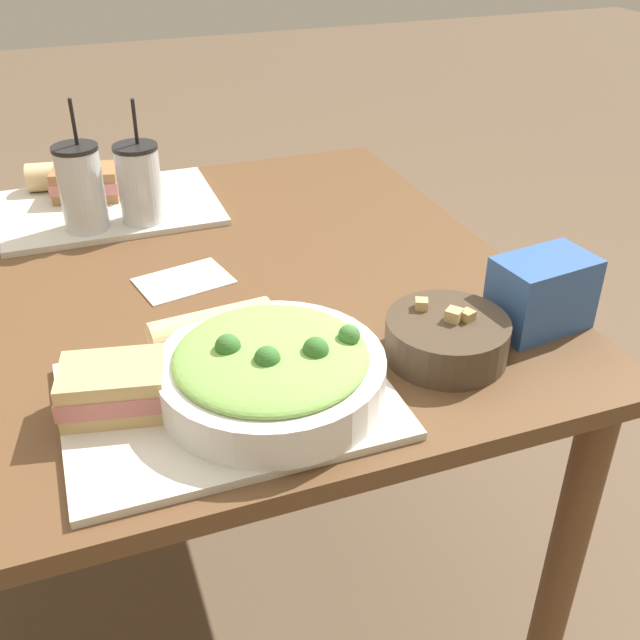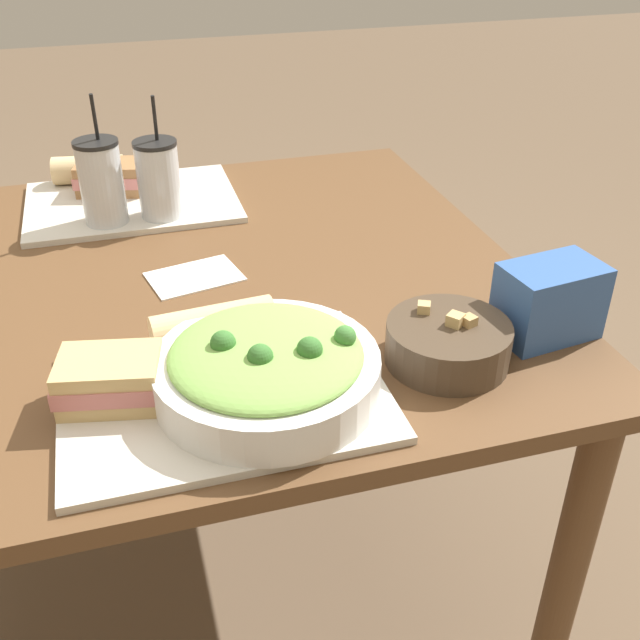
{
  "view_description": "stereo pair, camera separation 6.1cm",
  "coord_description": "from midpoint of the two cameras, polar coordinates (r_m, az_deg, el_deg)",
  "views": [
    {
      "loc": [
        -0.11,
        -1.14,
        1.39
      ],
      "look_at": [
        0.2,
        -0.3,
        0.84
      ],
      "focal_mm": 42.0,
      "sensor_mm": 36.0,
      "label": 1
    },
    {
      "loc": [
        -0.05,
        -1.16,
        1.39
      ],
      "look_at": [
        0.2,
        -0.3,
        0.84
      ],
      "focal_mm": 42.0,
      "sensor_mm": 36.0,
      "label": 2
    }
  ],
  "objects": [
    {
      "name": "dining_table",
      "position": [
        1.35,
        -13.67,
        -1.14
      ],
      "size": [
        1.25,
        1.08,
        0.77
      ],
      "color": "brown",
      "rests_on": "ground_plane"
    },
    {
      "name": "baguette_far",
      "position": [
        1.72,
        -19.86,
        10.3
      ],
      "size": [
        0.16,
        0.08,
        0.06
      ],
      "rotation": [
        0.0,
        0.0,
        1.4
      ],
      "color": "#DBBC84",
      "rests_on": "tray_far"
    },
    {
      "name": "drink_cup_red",
      "position": [
        1.51,
        -14.72,
        9.86
      ],
      "size": [
        0.08,
        0.08,
        0.24
      ],
      "color": "silver",
      "rests_on": "tray_far"
    },
    {
      "name": "tray_near",
      "position": [
        1.01,
        -8.75,
        -6.07
      ],
      "size": [
        0.43,
        0.31,
        0.01
      ],
      "color": "beige",
      "rests_on": "dining_table"
    },
    {
      "name": "drink_cup_dark",
      "position": [
        1.5,
        -18.83,
        9.31
      ],
      "size": [
        0.08,
        0.08,
        0.25
      ],
      "color": "silver",
      "rests_on": "tray_far"
    },
    {
      "name": "ground_plane",
      "position": [
        1.81,
        -10.83,
        -19.53
      ],
      "size": [
        12.0,
        12.0,
        0.0
      ],
      "primitive_type": "plane",
      "color": "brown"
    },
    {
      "name": "tray_far",
      "position": [
        1.62,
        -16.69,
        8.19
      ],
      "size": [
        0.43,
        0.31,
        0.01
      ],
      "color": "beige",
      "rests_on": "dining_table"
    },
    {
      "name": "sandwich_far",
      "position": [
        1.66,
        -18.37,
        9.89
      ],
      "size": [
        0.16,
        0.12,
        0.06
      ],
      "rotation": [
        0.0,
        0.0,
        -0.25
      ],
      "color": "olive",
      "rests_on": "tray_far"
    },
    {
      "name": "salad_bowl",
      "position": [
        0.98,
        -5.49,
        -3.8
      ],
      "size": [
        0.3,
        0.3,
        0.1
      ],
      "color": "white",
      "rests_on": "tray_near"
    },
    {
      "name": "napkin_folded",
      "position": [
        1.31,
        -11.67,
        2.91
      ],
      "size": [
        0.17,
        0.14,
        0.0
      ],
      "color": "white",
      "rests_on": "dining_table"
    },
    {
      "name": "sandwich_near",
      "position": [
        1.0,
        -17.17,
        -4.99
      ],
      "size": [
        0.15,
        0.12,
        0.06
      ],
      "rotation": [
        0.0,
        0.0,
        -0.2
      ],
      "color": "tan",
      "rests_on": "tray_near"
    },
    {
      "name": "baguette_near",
      "position": [
        1.09,
        -9.73,
        -0.72
      ],
      "size": [
        0.18,
        0.08,
        0.06
      ],
      "rotation": [
        0.0,
        0.0,
        1.66
      ],
      "color": "#DBBC84",
      "rests_on": "tray_near"
    },
    {
      "name": "chip_bag",
      "position": [
        1.17,
        15.11,
        1.97
      ],
      "size": [
        0.16,
        0.11,
        0.12
      ],
      "rotation": [
        0.0,
        0.0,
        0.13
      ],
      "color": "#335BA3",
      "rests_on": "dining_table"
    },
    {
      "name": "soup_bowl",
      "position": [
        1.09,
        8.04,
        -1.3
      ],
      "size": [
        0.18,
        0.18,
        0.08
      ],
      "color": "#473828",
      "rests_on": "dining_table"
    }
  ]
}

